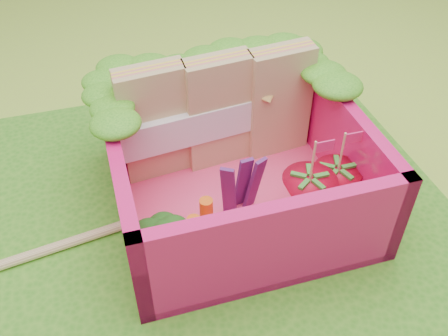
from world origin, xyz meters
The scene contains 13 objects.
ground centered at (0.00, 0.00, 0.00)m, with size 14.00×14.00×0.00m, color #ABD93D.
placemat centered at (0.00, 0.00, 0.01)m, with size 2.60×2.60×0.03m, color #3F9020.
bento_floor centered at (0.13, 0.09, 0.06)m, with size 1.30×1.30×0.05m, color #FF4179.
bento_box centered at (0.13, 0.09, 0.31)m, with size 1.30×1.30×0.55m.
lettuce_ruffle centered at (0.13, 0.55, 0.64)m, with size 1.43×0.77×0.11m.
sandwich_stack centered at (0.13, 0.42, 0.41)m, with size 1.23×0.30×0.67m.
broccoli centered at (-0.38, -0.25, 0.25)m, with size 0.33×0.33×0.24m.
carrot_sticks centered at (-0.15, -0.21, 0.20)m, with size 0.16×0.17×0.24m.
purple_wedges centered at (0.12, -0.06, 0.27)m, with size 0.22×0.08×0.38m.
strawberry_left centered at (0.43, -0.20, 0.23)m, with size 0.28×0.28×0.52m.
strawberry_right centered at (0.61, -0.15, 0.22)m, with size 0.26×0.26×0.50m.
snap_peas centered at (0.63, -0.06, 0.11)m, with size 0.33×0.44×0.05m.
chopsticks centered at (-0.94, -0.02, 0.05)m, with size 2.41×0.42×0.05m.
Camera 1 is at (-0.51, -1.84, 2.06)m, focal length 40.00 mm.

